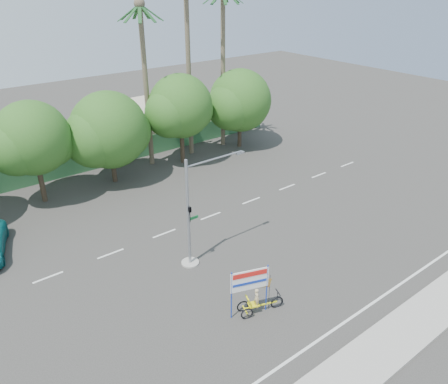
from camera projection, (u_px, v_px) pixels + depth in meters
ground at (263, 280)px, 25.79m from camera, size 120.00×120.00×0.00m
sidewalk_near at (371, 359)px, 20.46m from camera, size 50.00×2.40×0.12m
fence at (108, 156)px, 40.53m from camera, size 38.00×0.08×2.00m
building_right at (158, 120)px, 47.71m from camera, size 14.00×8.00×3.60m
tree_left at (32, 141)px, 32.39m from camera, size 6.66×5.60×8.07m
tree_center at (109, 132)px, 35.92m from camera, size 7.62×6.40×7.85m
tree_right at (180, 109)px, 39.39m from camera, size 6.90×5.80×8.36m
tree_far_right at (240, 102)px, 43.47m from camera, size 7.38×6.20×7.94m
palm_tall at (188, 44)px, 39.21m from camera, size 3.73×3.79×17.45m
palm_mid at (223, 52)px, 41.87m from camera, size 3.73×3.79×15.45m
palm_short at (145, 68)px, 37.48m from camera, size 3.73×3.79×14.45m
traffic_signal at (193, 222)px, 26.09m from camera, size 4.72×1.10×7.00m
trike_billboard at (254, 295)px, 22.78m from camera, size 2.89×1.29×2.98m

